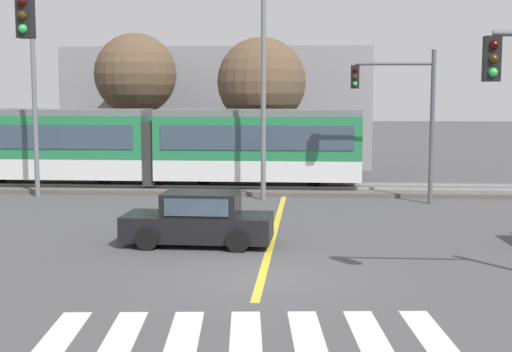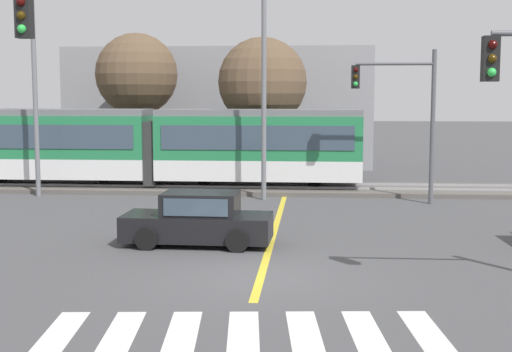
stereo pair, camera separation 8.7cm
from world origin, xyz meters
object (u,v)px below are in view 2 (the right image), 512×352
Objects in this scene: traffic_light_far_right at (405,104)px; street_lamp_west at (38,73)px; light_rail_tram at (154,144)px; street_lamp_centre at (270,78)px; bare_tree_west at (137,75)px; sedan_crossing at (198,220)px; bare_tree_east at (262,82)px.

traffic_light_far_right is 0.65× the size of street_lamp_west.
light_rail_tram is 6.76m from street_lamp_centre.
street_lamp_west is 1.23× the size of bare_tree_west.
bare_tree_west is (-2.13, 5.56, 3.25)m from light_rail_tram.
street_lamp_centre reaches higher than bare_tree_west.
sedan_crossing is 0.57× the size of bare_tree_west.
bare_tree_east is at bearing 87.42° from sedan_crossing.
street_lamp_centre is 11.31m from bare_tree_west.
light_rail_tram is 2.16× the size of street_lamp_centre.
bare_tree_east is at bearing 39.04° from light_rail_tram.
bare_tree_east is at bearing -15.08° from bare_tree_west.
street_lamp_centre reaches higher than light_rail_tram.
bare_tree_west is at bearing 164.92° from bare_tree_east.
bare_tree_west is (2.07, 8.21, 0.14)m from street_lamp_west.
sedan_crossing is 0.46× the size of street_lamp_west.
sedan_crossing is at bearing -70.72° from bare_tree_west.
traffic_light_far_right is 5.41m from street_lamp_centre.
light_rail_tram is 4.36× the size of sedan_crossing.
street_lamp_centre is at bearing -83.07° from bare_tree_east.
light_rail_tram is at bearing 152.23° from street_lamp_centre.
bare_tree_east is (0.70, 15.48, 4.17)m from sedan_crossing.
traffic_light_far_right is 9.44m from bare_tree_east.
street_lamp_west is at bearing -144.06° from bare_tree_east.
bare_tree_east is (8.82, 6.39, -0.30)m from street_lamp_west.
traffic_light_far_right is at bearing 50.87° from sedan_crossing.
street_lamp_west reaches higher than bare_tree_east.
bare_tree_west is 7.00m from bare_tree_east.
traffic_light_far_right is 15.72m from bare_tree_west.
light_rail_tram is 6.79m from bare_tree_west.
bare_tree_west is at bearing 131.91° from street_lamp_centre.
sedan_crossing is 16.04m from bare_tree_east.
bare_tree_west is (-7.55, 8.41, 0.38)m from street_lamp_centre.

